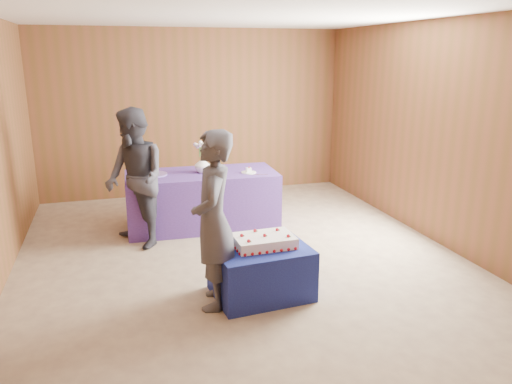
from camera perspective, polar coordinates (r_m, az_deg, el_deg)
name	(u,v)px	position (r m, az deg, el deg)	size (l,w,h in m)	color
ground	(241,258)	(5.84, -1.78, -7.56)	(6.00, 6.00, 0.00)	tan
room_shell	(239,101)	(5.40, -1.94, 10.34)	(5.04, 6.04, 2.72)	brown
cake_table	(261,271)	(4.91, 0.56, -9.02)	(0.90, 0.70, 0.50)	navy
serving_table	(202,199)	(6.83, -6.17, -0.86)	(2.00, 0.90, 0.75)	#573696
sheet_cake	(264,241)	(4.82, 0.91, -5.61)	(0.61, 0.43, 0.14)	white
vase	(202,165)	(6.73, -6.16, 3.14)	(0.21, 0.21, 0.22)	white
flower_spray	(202,146)	(6.68, -6.22, 5.28)	(0.23, 0.23, 0.17)	#316729
platter	(154,174)	(6.70, -11.61, 1.98)	(0.35, 0.35, 0.02)	#6E53A6
plate	(249,172)	(6.69, -0.84, 2.26)	(0.20, 0.20, 0.01)	white
cake_slice	(249,170)	(6.68, -0.84, 2.56)	(0.07, 0.06, 0.08)	white
knife	(258,174)	(6.59, 0.23, 2.02)	(0.26, 0.02, 0.00)	silver
guest_left	(213,221)	(4.54, -4.90, -3.29)	(0.61, 0.40, 1.66)	#3D3D48
guest_right	(135,179)	(6.14, -13.65, 1.49)	(0.82, 0.64, 1.69)	#31313B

